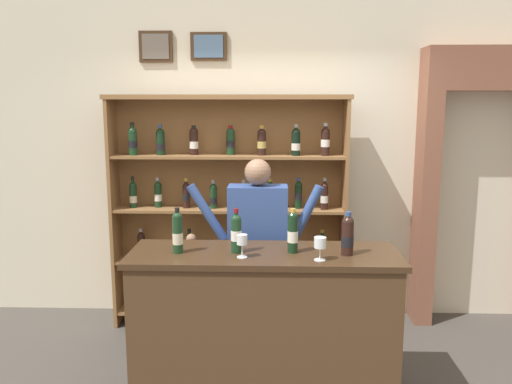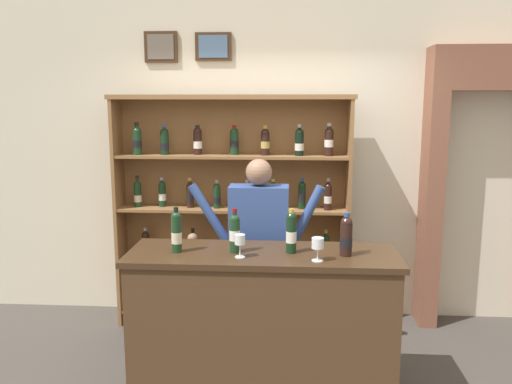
% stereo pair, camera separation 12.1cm
% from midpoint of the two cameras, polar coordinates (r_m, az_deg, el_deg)
% --- Properties ---
extents(back_wall, '(12.00, 0.19, 3.54)m').
position_cam_midpoint_polar(back_wall, '(4.89, 2.61, 6.90)').
color(back_wall, beige).
rests_on(back_wall, ground).
extents(wine_shelf, '(2.12, 0.31, 2.09)m').
position_cam_midpoint_polar(wine_shelf, '(4.66, -1.85, -1.35)').
color(wine_shelf, olive).
rests_on(wine_shelf, ground).
extents(archway_doorway, '(1.23, 0.45, 2.50)m').
position_cam_midpoint_polar(archway_doorway, '(5.14, 25.10, 2.33)').
color(archway_doorway, brown).
rests_on(archway_doorway, ground).
extents(tasting_counter, '(1.80, 0.59, 1.05)m').
position_cam_midpoint_polar(tasting_counter, '(3.64, 1.71, -14.59)').
color(tasting_counter, '#4C331E').
rests_on(tasting_counter, ground).
extents(shopkeeper, '(1.07, 0.22, 1.61)m').
position_cam_midpoint_polar(shopkeeper, '(4.00, 1.17, -5.06)').
color(shopkeeper, '#2D3347').
rests_on(shopkeeper, ground).
extents(tasting_bottle_brunello, '(0.07, 0.07, 0.30)m').
position_cam_midpoint_polar(tasting_bottle_brunello, '(3.45, -7.78, -4.34)').
color(tasting_bottle_brunello, '#19381E').
rests_on(tasting_bottle_brunello, tasting_counter).
extents(tasting_bottle_riserva, '(0.07, 0.07, 0.30)m').
position_cam_midpoint_polar(tasting_bottle_riserva, '(3.41, -1.35, -4.45)').
color(tasting_bottle_riserva, '#19381E').
rests_on(tasting_bottle_riserva, tasting_counter).
extents(tasting_bottle_prosecco, '(0.07, 0.07, 0.30)m').
position_cam_midpoint_polar(tasting_bottle_prosecco, '(3.41, 4.93, -4.41)').
color(tasting_bottle_prosecco, black).
rests_on(tasting_bottle_prosecco, tasting_counter).
extents(tasting_bottle_chianti, '(0.08, 0.08, 0.29)m').
position_cam_midpoint_polar(tasting_bottle_chianti, '(3.40, 10.93, -4.75)').
color(tasting_bottle_chianti, black).
rests_on(tasting_bottle_chianti, tasting_counter).
extents(wine_glass_right, '(0.07, 0.07, 0.15)m').
position_cam_midpoint_polar(wine_glass_right, '(3.31, -0.74, -5.40)').
color(wine_glass_right, silver).
rests_on(wine_glass_right, tasting_counter).
extents(wine_glass_left, '(0.08, 0.08, 0.15)m').
position_cam_midpoint_polar(wine_glass_left, '(3.27, 7.89, -5.74)').
color(wine_glass_left, silver).
rests_on(wine_glass_left, tasting_counter).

